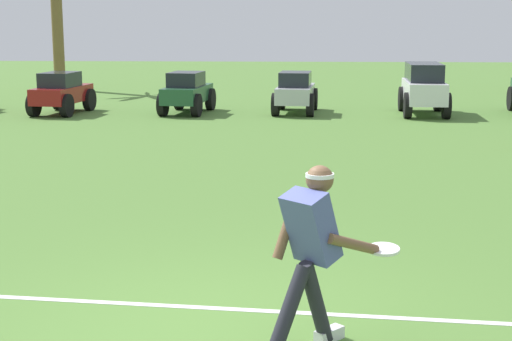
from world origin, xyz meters
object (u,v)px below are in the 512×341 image
(parked_car_slot_e, at_px, (424,87))
(palm_tree_far_left, at_px, (56,1))
(parked_car_slot_d, at_px, (295,92))
(frisbee_in_flight, at_px, (384,249))
(frisbee_thrower, at_px, (310,249))
(parked_car_slot_b, at_px, (62,92))
(parked_car_slot_c, at_px, (187,92))

(parked_car_slot_e, distance_m, palm_tree_far_left, 13.84)
(parked_car_slot_d, bearing_deg, frisbee_in_flight, -87.25)
(frisbee_thrower, distance_m, frisbee_in_flight, 0.67)
(parked_car_slot_b, xyz_separation_m, parked_car_slot_e, (9.57, 0.28, 0.16))
(parked_car_slot_e, bearing_deg, frisbee_in_flight, -100.15)
(frisbee_thrower, distance_m, palm_tree_far_left, 23.71)
(frisbee_thrower, xyz_separation_m, parked_car_slot_d, (-0.14, 15.29, -0.24))
(parked_car_slot_b, relative_size, palm_tree_far_left, 0.44)
(frisbee_thrower, xyz_separation_m, parked_car_slot_e, (3.23, 15.11, -0.08))
(frisbee_thrower, height_order, palm_tree_far_left, palm_tree_far_left)
(frisbee_thrower, xyz_separation_m, parked_car_slot_c, (-3.02, 15.10, -0.24))
(frisbee_in_flight, relative_size, parked_car_slot_b, 0.12)
(parked_car_slot_d, bearing_deg, parked_car_slot_c, -176.23)
(parked_car_slot_e, height_order, palm_tree_far_left, palm_tree_far_left)
(parked_car_slot_c, height_order, palm_tree_far_left, palm_tree_far_left)
(frisbee_thrower, relative_size, parked_car_slot_e, 0.59)
(palm_tree_far_left, bearing_deg, parked_car_slot_e, -30.31)
(parked_car_slot_b, bearing_deg, parked_car_slot_e, 1.69)
(parked_car_slot_c, bearing_deg, parked_car_slot_e, 0.12)
(frisbee_thrower, xyz_separation_m, palm_tree_far_left, (-8.55, 21.99, 2.28))
(parked_car_slot_d, relative_size, parked_car_slot_e, 0.93)
(frisbee_in_flight, height_order, parked_car_slot_c, parked_car_slot_c)
(parked_car_slot_b, distance_m, parked_car_slot_e, 9.57)
(frisbee_in_flight, xyz_separation_m, parked_car_slot_d, (-0.72, 14.96, -0.15))
(parked_car_slot_c, distance_m, parked_car_slot_e, 6.26)
(parked_car_slot_b, relative_size, parked_car_slot_c, 1.00)
(frisbee_thrower, bearing_deg, parked_car_slot_e, 77.93)
(parked_car_slot_d, height_order, parked_car_slot_e, parked_car_slot_e)
(parked_car_slot_e, bearing_deg, parked_car_slot_c, -179.88)
(frisbee_in_flight, height_order, parked_car_slot_b, parked_car_slot_b)
(parked_car_slot_c, relative_size, parked_car_slot_e, 0.94)
(palm_tree_far_left, bearing_deg, parked_car_slot_d, -38.57)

